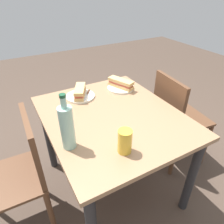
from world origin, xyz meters
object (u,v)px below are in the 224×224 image
plate_far (121,88)px  beer_glass (125,141)px  dining_table (112,128)px  baguette_sandwich_far (121,83)px  plate_near (80,96)px  chair_near (22,171)px  knife_near (87,94)px  baguette_sandwich_near (80,92)px  knife_far (123,84)px  water_bottle (67,127)px  chair_far (175,116)px

plate_far → beer_glass: 0.75m
dining_table → beer_glass: 0.40m
baguette_sandwich_far → plate_near: bearing=-94.2°
beer_glass → chair_near: bearing=-124.3°
chair_near → beer_glass: chair_near is taller
knife_near → beer_glass: bearing=-5.9°
dining_table → baguette_sandwich_near: size_ratio=4.95×
knife_far → water_bottle: size_ratio=0.55×
baguette_sandwich_far → knife_far: size_ratio=1.31×
beer_glass → dining_table: bearing=161.6°
water_bottle → plate_near: bearing=152.2°
baguette_sandwich_near → beer_glass: (0.67, -0.02, 0.02)m
knife_near → knife_far: size_ratio=0.86×
chair_far → plate_far: (-0.30, -0.38, 0.23)m
plate_far → plate_near: bearing=-94.2°
plate_near → knife_far: size_ratio=1.26×
plate_far → water_bottle: size_ratio=0.69×
chair_far → knife_far: size_ratio=4.90×
baguette_sandwich_far → beer_glass: 0.75m
chair_far → baguette_sandwich_near: (-0.32, -0.73, 0.28)m
chair_far → knife_near: size_ratio=5.72×
dining_table → plate_near: plate_near is taller
dining_table → beer_glass: size_ratio=7.54×
chair_far → baguette_sandwich_far: size_ratio=3.74×
knife_near → beer_glass: (0.66, -0.07, 0.05)m
knife_near → knife_far: (-0.02, 0.34, 0.00)m
plate_near → baguette_sandwich_far: bearing=85.8°
water_bottle → chair_far: bearing=99.8°
dining_table → chair_far: 0.65m
plate_near → water_bottle: (0.49, -0.26, 0.12)m
plate_near → beer_glass: (0.67, -0.02, 0.06)m
plate_near → knife_near: 0.05m
chair_near → baguette_sandwich_far: chair_near is taller
beer_glass → plate_far: bearing=150.4°
chair_near → baguette_sandwich_near: 0.68m
dining_table → baguette_sandwich_near: 0.38m
water_bottle → plate_far: bearing=127.5°
knife_near → plate_far: size_ratio=0.68×
plate_near → plate_far: (0.03, 0.35, 0.00)m
dining_table → knife_far: size_ratio=5.86×
water_bottle → beer_glass: size_ratio=2.36×
chair_near → water_bottle: (0.18, 0.28, 0.36)m
dining_table → knife_far: 0.47m
knife_far → beer_glass: size_ratio=1.29×
chair_far → plate_near: (-0.32, -0.73, 0.23)m
plate_near → water_bottle: 0.57m
baguette_sandwich_near → knife_far: 0.40m
plate_far → knife_near: bearing=-92.2°
baguette_sandwich_near → plate_far: bearing=85.8°
plate_near → baguette_sandwich_far: (0.03, 0.35, 0.04)m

